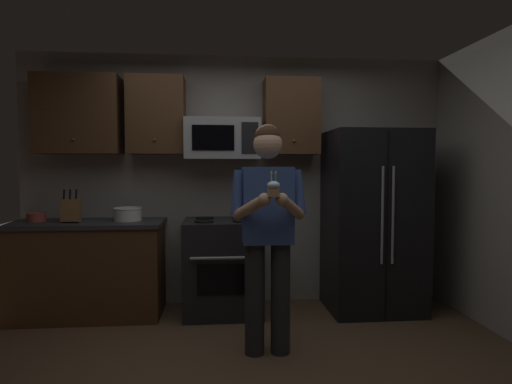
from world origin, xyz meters
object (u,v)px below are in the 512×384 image
Objects in this scene: person at (268,226)px; cupcake at (274,188)px; microwave at (222,139)px; bowl_small_colored at (37,217)px; refrigerator at (373,221)px; oven_range at (223,266)px; bowl_large_white at (128,214)px; knife_block at (71,210)px.

cupcake is at bearing -90.00° from person.
microwave is 0.42× the size of person.
person reaches higher than bowl_small_colored.
cupcake is at bearing -132.67° from refrigerator.
oven_range is 1.26× the size of microwave.
person is at bearing 90.00° from cupcake.
microwave is 2.69× the size of bowl_large_white.
refrigerator is 1.77m from cupcake.
bowl_large_white is 0.85m from bowl_small_colored.
microwave reaches higher than cupcake.
microwave is 0.41× the size of refrigerator.
cupcake is (-1.17, -1.27, 0.39)m from refrigerator.
cupcake is (-0.00, -0.33, 0.30)m from person.
microwave is 1.53m from cupcake.
oven_range is at bearing 108.47° from person.
cupcake is (2.10, -1.37, 0.33)m from bowl_small_colored.
knife_block is at bearing -13.61° from bowl_small_colored.
microwave reaches higher than bowl_small_colored.
knife_block is (-1.43, -0.03, 0.57)m from oven_range.
person is (-1.17, -0.94, 0.10)m from refrigerator.
oven_range is at bearing -90.02° from microwave.
refrigerator is at bearing 47.33° from cupcake.
person is at bearing -39.53° from bowl_large_white.
cupcake is (0.33, -1.31, 0.83)m from oven_range.
refrigerator reaches higher than oven_range.
cupcake reaches higher than oven_range.
oven_range is 1.85m from bowl_small_colored.
refrigerator is 3.28m from bowl_small_colored.
cupcake is at bearing -75.95° from oven_range.
bowl_small_colored is (-3.28, 0.09, 0.06)m from refrigerator.
refrigerator is (1.50, -0.04, 0.44)m from oven_range.
knife_block is 0.51m from bowl_large_white.
person is (0.33, -0.98, 0.53)m from oven_range.
oven_range is at bearing 178.50° from refrigerator.
bowl_large_white reaches higher than bowl_small_colored.
bowl_large_white is at bearing 132.59° from cupcake.
bowl_large_white is 1.62m from person.
refrigerator reaches higher than cupcake.
oven_range is at bearing 104.05° from cupcake.
knife_block reaches higher than oven_range.
microwave is 2.31× the size of knife_block.
refrigerator is at bearing -1.65° from bowl_small_colored.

